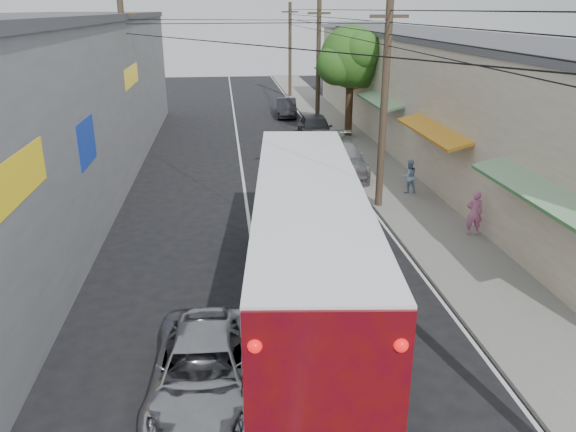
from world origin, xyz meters
name	(u,v)px	position (x,y,z in m)	size (l,w,h in m)	color
sidewalk	(367,161)	(6.50, 20.00, 0.06)	(3.00, 80.00, 0.12)	slate
building_right	(442,93)	(10.99, 22.00, 3.15)	(7.09, 40.00, 6.25)	beige
building_left	(44,102)	(-8.50, 18.00, 3.65)	(7.20, 36.00, 7.25)	gray
utility_poles	(302,81)	(3.13, 20.33, 4.13)	(11.80, 45.28, 8.00)	#473828
street_tree	(352,59)	(6.87, 26.02, 4.67)	(4.40, 4.00, 6.60)	#3F2B19
coach_bus	(308,245)	(1.21, 5.39, 1.82)	(3.78, 12.37, 3.51)	white
jeepney	(203,371)	(-1.40, 2.05, 0.62)	(2.07, 4.49, 1.25)	#ABAAB1
parked_suv	(339,157)	(4.58, 18.00, 0.82)	(2.28, 5.62, 1.63)	#9A9AA1
parked_car_mid	(315,128)	(4.60, 25.11, 0.79)	(1.86, 4.62, 1.58)	#25262A
parked_car_far	(286,108)	(3.80, 33.43, 0.65)	(1.38, 3.96, 1.30)	black
pedestrian_near	(474,213)	(7.60, 9.61, 0.91)	(0.57, 0.38, 1.57)	#C96A9D
pedestrian_far	(409,176)	(6.87, 14.44, 0.83)	(0.69, 0.54, 1.42)	#99BADF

